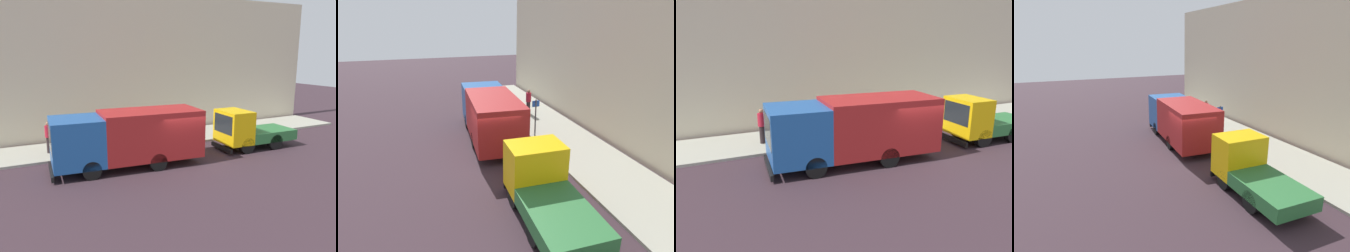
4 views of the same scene
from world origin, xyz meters
The scene contains 7 objects.
ground centered at (0.00, 0.00, 0.00)m, with size 80.00×80.00×0.00m, color #35252C.
sidewalk centered at (4.83, 0.00, 0.06)m, with size 3.66×30.00×0.13m, color #9F9D8D.
building_facade centered at (7.16, 0.00, 4.67)m, with size 0.50×30.00×9.34m, color beige.
large_utility_truck centered at (0.75, 2.54, 1.55)m, with size 2.99×7.48×2.77m.
small_flatbed_truck centered at (0.76, -4.77, 1.07)m, with size 2.22×4.76×2.32m.
pedestrian_walking centered at (4.50, 5.81, 1.05)m, with size 0.48×0.48×1.75m.
street_sign_post centered at (3.28, 1.77, 1.45)m, with size 0.44×0.08×2.21m.
Camera 1 is at (-14.39, 7.90, 5.59)m, focal length 36.08 mm.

